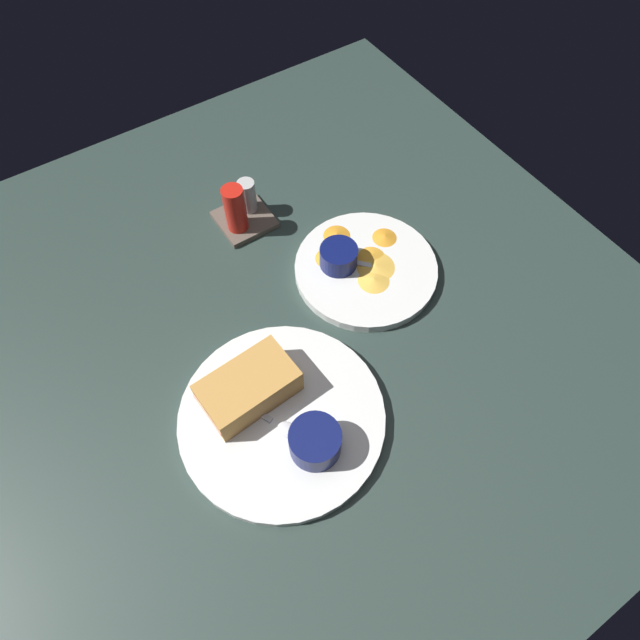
{
  "coord_description": "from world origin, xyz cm",
  "views": [
    {
      "loc": [
        -19.44,
        -39.07,
        71.14
      ],
      "look_at": [
        3.6,
        -4.17,
        3.0
      ],
      "focal_mm": 30.19,
      "sensor_mm": 36.0,
      "label": 1
    }
  ],
  "objects_px": {
    "ramekin_dark_sauce": "(315,441)",
    "plate_chips_companion": "(366,269)",
    "ramekin_light_gravy": "(339,256)",
    "plate_sandwich_main": "(282,418)",
    "spoon_by_gravy_ramekin": "(337,258)",
    "sandwich_half_near": "(249,387)",
    "condiment_caddy": "(241,210)",
    "spoon_by_dark_ramekin": "(280,426)"
  },
  "relations": [
    {
      "from": "ramekin_dark_sauce",
      "to": "plate_chips_companion",
      "type": "bearing_deg",
      "value": 41.48
    },
    {
      "from": "plate_chips_companion",
      "to": "ramekin_light_gravy",
      "type": "xyz_separation_m",
      "value": [
        -0.03,
        0.03,
        0.03
      ]
    },
    {
      "from": "plate_sandwich_main",
      "to": "spoon_by_gravy_ramekin",
      "type": "relative_size",
      "value": 3.36
    },
    {
      "from": "ramekin_dark_sauce",
      "to": "plate_sandwich_main",
      "type": "bearing_deg",
      "value": 102.8
    },
    {
      "from": "sandwich_half_near",
      "to": "condiment_caddy",
      "type": "distance_m",
      "value": 0.33
    },
    {
      "from": "ramekin_light_gravy",
      "to": "spoon_by_gravy_ramekin",
      "type": "height_order",
      "value": "ramekin_light_gravy"
    },
    {
      "from": "plate_sandwich_main",
      "to": "spoon_by_dark_ramekin",
      "type": "relative_size",
      "value": 2.99
    },
    {
      "from": "plate_chips_companion",
      "to": "ramekin_light_gravy",
      "type": "bearing_deg",
      "value": 140.19
    },
    {
      "from": "condiment_caddy",
      "to": "ramekin_light_gravy",
      "type": "bearing_deg",
      "value": -65.07
    },
    {
      "from": "spoon_by_dark_ramekin",
      "to": "plate_chips_companion",
      "type": "xyz_separation_m",
      "value": [
        0.26,
        0.16,
        -0.01
      ]
    },
    {
      "from": "ramekin_light_gravy",
      "to": "spoon_by_gravy_ramekin",
      "type": "relative_size",
      "value": 0.72
    },
    {
      "from": "ramekin_light_gravy",
      "to": "sandwich_half_near",
      "type": "bearing_deg",
      "value": -152.29
    },
    {
      "from": "sandwich_half_near",
      "to": "spoon_by_gravy_ramekin",
      "type": "xyz_separation_m",
      "value": [
        0.24,
        0.13,
        -0.02
      ]
    },
    {
      "from": "sandwich_half_near",
      "to": "ramekin_light_gravy",
      "type": "relative_size",
      "value": 2.24
    },
    {
      "from": "sandwich_half_near",
      "to": "ramekin_dark_sauce",
      "type": "relative_size",
      "value": 1.99
    },
    {
      "from": "ramekin_light_gravy",
      "to": "spoon_by_dark_ramekin",
      "type": "bearing_deg",
      "value": -140.13
    },
    {
      "from": "sandwich_half_near",
      "to": "spoon_by_dark_ramekin",
      "type": "bearing_deg",
      "value": -80.39
    },
    {
      "from": "sandwich_half_near",
      "to": "ramekin_dark_sauce",
      "type": "distance_m",
      "value": 0.12
    },
    {
      "from": "ramekin_light_gravy",
      "to": "plate_chips_companion",
      "type": "bearing_deg",
      "value": -39.81
    },
    {
      "from": "sandwich_half_near",
      "to": "spoon_by_gravy_ramekin",
      "type": "relative_size",
      "value": 1.61
    },
    {
      "from": "ramekin_dark_sauce",
      "to": "plate_chips_companion",
      "type": "xyz_separation_m",
      "value": [
        0.23,
        0.21,
        -0.03
      ]
    },
    {
      "from": "ramekin_dark_sauce",
      "to": "ramekin_light_gravy",
      "type": "height_order",
      "value": "ramekin_dark_sauce"
    },
    {
      "from": "ramekin_light_gravy",
      "to": "spoon_by_gravy_ramekin",
      "type": "distance_m",
      "value": 0.02
    },
    {
      "from": "plate_sandwich_main",
      "to": "condiment_caddy",
      "type": "xyz_separation_m",
      "value": [
        0.13,
        0.35,
        0.03
      ]
    },
    {
      "from": "spoon_by_gravy_ramekin",
      "to": "ramekin_light_gravy",
      "type": "bearing_deg",
      "value": -109.34
    },
    {
      "from": "plate_chips_companion",
      "to": "spoon_by_gravy_ramekin",
      "type": "relative_size",
      "value": 2.73
    },
    {
      "from": "plate_chips_companion",
      "to": "sandwich_half_near",
      "type": "bearing_deg",
      "value": -160.78
    },
    {
      "from": "plate_chips_companion",
      "to": "spoon_by_gravy_ramekin",
      "type": "distance_m",
      "value": 0.05
    },
    {
      "from": "ramekin_dark_sauce",
      "to": "spoon_by_dark_ramekin",
      "type": "distance_m",
      "value": 0.06
    },
    {
      "from": "spoon_by_gravy_ramekin",
      "to": "condiment_caddy",
      "type": "height_order",
      "value": "condiment_caddy"
    },
    {
      "from": "spoon_by_dark_ramekin",
      "to": "plate_sandwich_main",
      "type": "bearing_deg",
      "value": 53.78
    },
    {
      "from": "plate_chips_companion",
      "to": "ramekin_dark_sauce",
      "type": "bearing_deg",
      "value": -138.52
    },
    {
      "from": "plate_sandwich_main",
      "to": "sandwich_half_near",
      "type": "relative_size",
      "value": 2.08
    },
    {
      "from": "ramekin_dark_sauce",
      "to": "spoon_by_dark_ramekin",
      "type": "relative_size",
      "value": 0.72
    },
    {
      "from": "sandwich_half_near",
      "to": "ramekin_light_gravy",
      "type": "bearing_deg",
      "value": 27.71
    },
    {
      "from": "ramekin_light_gravy",
      "to": "plate_sandwich_main",
      "type": "bearing_deg",
      "value": -140.94
    },
    {
      "from": "sandwich_half_near",
      "to": "spoon_by_gravy_ramekin",
      "type": "height_order",
      "value": "sandwich_half_near"
    },
    {
      "from": "plate_sandwich_main",
      "to": "spoon_by_gravy_ramekin",
      "type": "distance_m",
      "value": 0.28
    },
    {
      "from": "plate_sandwich_main",
      "to": "spoon_by_dark_ramekin",
      "type": "bearing_deg",
      "value": -126.22
    },
    {
      "from": "spoon_by_gravy_ramekin",
      "to": "spoon_by_dark_ramekin",
      "type": "bearing_deg",
      "value": -139.24
    },
    {
      "from": "ramekin_dark_sauce",
      "to": "condiment_caddy",
      "type": "height_order",
      "value": "condiment_caddy"
    },
    {
      "from": "ramekin_dark_sauce",
      "to": "ramekin_light_gravy",
      "type": "xyz_separation_m",
      "value": [
        0.2,
        0.24,
        -0.0
      ]
    }
  ]
}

